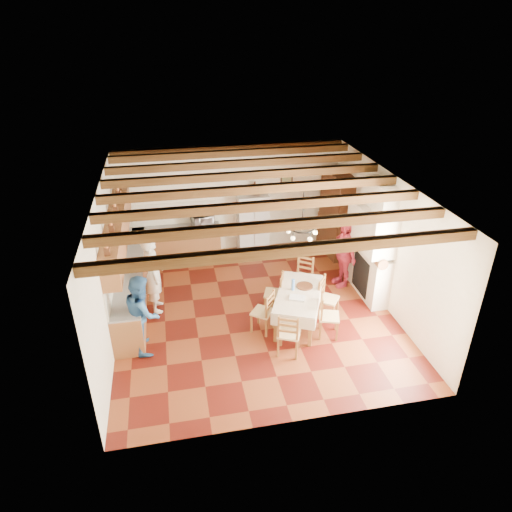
{
  "coord_description": "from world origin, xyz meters",
  "views": [
    {
      "loc": [
        -1.65,
        -8.41,
        5.96
      ],
      "look_at": [
        0.1,
        0.3,
        1.25
      ],
      "focal_mm": 32.0,
      "sensor_mm": 36.0,
      "label": 1
    }
  ],
  "objects_px": {
    "refrigerator": "(252,222)",
    "person_woman_red": "(344,254)",
    "dining_table": "(298,296)",
    "person_man": "(154,274)",
    "hutch": "(336,214)",
    "microwave": "(203,221)",
    "chair_right_near": "(329,316)",
    "chair_left_near": "(262,311)",
    "chair_left_far": "(274,293)",
    "chair_right_far": "(328,298)",
    "person_woman_blue": "(143,313)",
    "chair_end_far": "(303,277)",
    "chair_end_near": "(289,333)"
  },
  "relations": [
    {
      "from": "dining_table",
      "to": "chair_right_near",
      "type": "height_order",
      "value": "chair_right_near"
    },
    {
      "from": "dining_table",
      "to": "chair_right_far",
      "type": "relative_size",
      "value": 1.99
    },
    {
      "from": "dining_table",
      "to": "person_man",
      "type": "height_order",
      "value": "person_man"
    },
    {
      "from": "chair_end_near",
      "to": "microwave",
      "type": "distance_m",
      "value": 4.69
    },
    {
      "from": "chair_left_near",
      "to": "chair_right_near",
      "type": "xyz_separation_m",
      "value": [
        1.32,
        -0.43,
        0.0
      ]
    },
    {
      "from": "dining_table",
      "to": "chair_end_far",
      "type": "relative_size",
      "value": 1.99
    },
    {
      "from": "hutch",
      "to": "dining_table",
      "type": "height_order",
      "value": "hutch"
    },
    {
      "from": "hutch",
      "to": "chair_end_near",
      "type": "distance_m",
      "value": 4.65
    },
    {
      "from": "chair_end_far",
      "to": "microwave",
      "type": "bearing_deg",
      "value": 165.33
    },
    {
      "from": "refrigerator",
      "to": "microwave",
      "type": "xyz_separation_m",
      "value": [
        -1.39,
        -0.12,
        0.22
      ]
    },
    {
      "from": "refrigerator",
      "to": "person_man",
      "type": "distance_m",
      "value": 3.7
    },
    {
      "from": "chair_left_far",
      "to": "microwave",
      "type": "relative_size",
      "value": 1.72
    },
    {
      "from": "chair_right_near",
      "to": "chair_end_near",
      "type": "height_order",
      "value": "same"
    },
    {
      "from": "chair_right_near",
      "to": "chair_end_far",
      "type": "relative_size",
      "value": 1.0
    },
    {
      "from": "chair_end_near",
      "to": "microwave",
      "type": "relative_size",
      "value": 1.72
    },
    {
      "from": "refrigerator",
      "to": "dining_table",
      "type": "distance_m",
      "value": 3.67
    },
    {
      "from": "hutch",
      "to": "chair_end_far",
      "type": "relative_size",
      "value": 2.42
    },
    {
      "from": "chair_end_near",
      "to": "person_man",
      "type": "xyz_separation_m",
      "value": [
        -2.54,
        2.08,
        0.44
      ]
    },
    {
      "from": "hutch",
      "to": "microwave",
      "type": "distance_m",
      "value": 3.63
    },
    {
      "from": "refrigerator",
      "to": "chair_right_far",
      "type": "distance_m",
      "value": 3.75
    },
    {
      "from": "chair_left_far",
      "to": "dining_table",
      "type": "bearing_deg",
      "value": 58.97
    },
    {
      "from": "dining_table",
      "to": "chair_left_near",
      "type": "bearing_deg",
      "value": -170.92
    },
    {
      "from": "chair_right_far",
      "to": "person_man",
      "type": "distance_m",
      "value": 3.88
    },
    {
      "from": "person_woman_red",
      "to": "chair_left_near",
      "type": "bearing_deg",
      "value": -64.87
    },
    {
      "from": "refrigerator",
      "to": "person_woman_red",
      "type": "height_order",
      "value": "person_woman_red"
    },
    {
      "from": "hutch",
      "to": "chair_left_far",
      "type": "xyz_separation_m",
      "value": [
        -2.32,
        -2.47,
        -0.68
      ]
    },
    {
      "from": "hutch",
      "to": "chair_right_far",
      "type": "xyz_separation_m",
      "value": [
        -1.2,
        -2.94,
        -0.68
      ]
    },
    {
      "from": "person_woman_red",
      "to": "microwave",
      "type": "height_order",
      "value": "person_woman_red"
    },
    {
      "from": "dining_table",
      "to": "chair_right_near",
      "type": "bearing_deg",
      "value": -47.77
    },
    {
      "from": "hutch",
      "to": "chair_end_near",
      "type": "bearing_deg",
      "value": -125.98
    },
    {
      "from": "chair_end_near",
      "to": "chair_left_near",
      "type": "bearing_deg",
      "value": -42.48
    },
    {
      "from": "person_woman_blue",
      "to": "chair_end_near",
      "type": "bearing_deg",
      "value": -110.66
    },
    {
      "from": "hutch",
      "to": "dining_table",
      "type": "distance_m",
      "value": 3.59
    },
    {
      "from": "person_woman_blue",
      "to": "person_woman_red",
      "type": "xyz_separation_m",
      "value": [
        4.72,
        1.54,
        0.03
      ]
    },
    {
      "from": "chair_right_far",
      "to": "microwave",
      "type": "relative_size",
      "value": 1.72
    },
    {
      "from": "person_man",
      "to": "microwave",
      "type": "bearing_deg",
      "value": -30.68
    },
    {
      "from": "hutch",
      "to": "chair_right_near",
      "type": "xyz_separation_m",
      "value": [
        -1.4,
        -3.55,
        -0.68
      ]
    },
    {
      "from": "hutch",
      "to": "person_man",
      "type": "bearing_deg",
      "value": -164.2
    },
    {
      "from": "hutch",
      "to": "person_woman_red",
      "type": "xyz_separation_m",
      "value": [
        -0.4,
        -1.67,
        -0.31
      ]
    },
    {
      "from": "chair_right_far",
      "to": "person_woman_blue",
      "type": "relative_size",
      "value": 0.58
    },
    {
      "from": "hutch",
      "to": "person_woman_red",
      "type": "distance_m",
      "value": 1.75
    },
    {
      "from": "refrigerator",
      "to": "person_man",
      "type": "height_order",
      "value": "person_man"
    },
    {
      "from": "chair_left_far",
      "to": "person_woman_red",
      "type": "xyz_separation_m",
      "value": [
        1.92,
        0.8,
        0.37
      ]
    },
    {
      "from": "dining_table",
      "to": "chair_end_far",
      "type": "distance_m",
      "value": 1.15
    },
    {
      "from": "refrigerator",
      "to": "chair_right_far",
      "type": "xyz_separation_m",
      "value": [
        1.0,
        -3.6,
        -0.36
      ]
    },
    {
      "from": "hutch",
      "to": "dining_table",
      "type": "xyz_separation_m",
      "value": [
        -1.91,
        -3.0,
        -0.5
      ]
    },
    {
      "from": "refrigerator",
      "to": "chair_right_near",
      "type": "height_order",
      "value": "refrigerator"
    },
    {
      "from": "chair_left_near",
      "to": "chair_left_far",
      "type": "xyz_separation_m",
      "value": [
        0.4,
        0.65,
        0.0
      ]
    },
    {
      "from": "chair_end_near",
      "to": "chair_right_near",
      "type": "bearing_deg",
      "value": -133.78
    },
    {
      "from": "chair_left_near",
      "to": "chair_end_far",
      "type": "height_order",
      "value": "same"
    }
  ]
}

